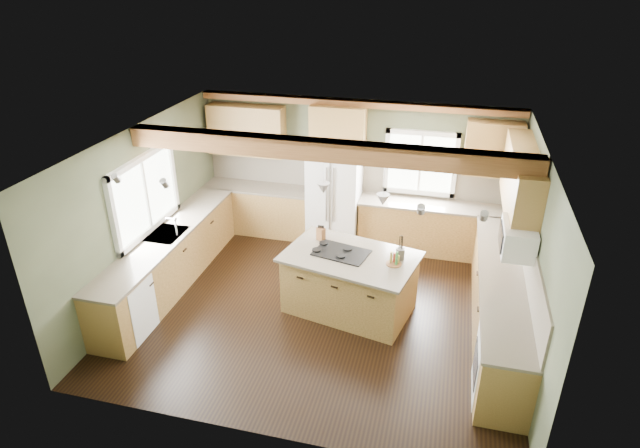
# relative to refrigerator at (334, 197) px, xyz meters

# --- Properties ---
(floor) EXTENTS (5.60, 5.60, 0.00)m
(floor) POSITION_rel_refrigerator_xyz_m (0.30, -2.12, -0.90)
(floor) COLOR black
(floor) RESTS_ON ground
(ceiling) EXTENTS (5.60, 5.60, 0.00)m
(ceiling) POSITION_rel_refrigerator_xyz_m (0.30, -2.12, 1.70)
(ceiling) COLOR silver
(ceiling) RESTS_ON wall_back
(wall_back) EXTENTS (5.60, 0.00, 5.60)m
(wall_back) POSITION_rel_refrigerator_xyz_m (0.30, 0.38, 0.40)
(wall_back) COLOR #404833
(wall_back) RESTS_ON ground
(wall_left) EXTENTS (0.00, 5.00, 5.00)m
(wall_left) POSITION_rel_refrigerator_xyz_m (-2.50, -2.12, 0.40)
(wall_left) COLOR #404833
(wall_left) RESTS_ON ground
(wall_right) EXTENTS (0.00, 5.00, 5.00)m
(wall_right) POSITION_rel_refrigerator_xyz_m (3.10, -2.12, 0.40)
(wall_right) COLOR #404833
(wall_right) RESTS_ON ground
(ceiling_beam) EXTENTS (5.55, 0.26, 0.26)m
(ceiling_beam) POSITION_rel_refrigerator_xyz_m (0.30, -2.04, 1.57)
(ceiling_beam) COLOR #5A3419
(ceiling_beam) RESTS_ON ceiling
(soffit_trim) EXTENTS (5.55, 0.20, 0.10)m
(soffit_trim) POSITION_rel_refrigerator_xyz_m (0.30, 0.28, 1.64)
(soffit_trim) COLOR #5A3419
(soffit_trim) RESTS_ON ceiling
(backsplash_back) EXTENTS (5.58, 0.03, 0.58)m
(backsplash_back) POSITION_rel_refrigerator_xyz_m (0.30, 0.36, 0.31)
(backsplash_back) COLOR brown
(backsplash_back) RESTS_ON wall_back
(backsplash_right) EXTENTS (0.03, 3.70, 0.58)m
(backsplash_right) POSITION_rel_refrigerator_xyz_m (3.08, -2.07, 0.31)
(backsplash_right) COLOR brown
(backsplash_right) RESTS_ON wall_right
(base_cab_back_left) EXTENTS (2.02, 0.60, 0.88)m
(base_cab_back_left) POSITION_rel_refrigerator_xyz_m (-1.49, 0.08, -0.46)
(base_cab_back_left) COLOR brown
(base_cab_back_left) RESTS_ON floor
(counter_back_left) EXTENTS (2.06, 0.64, 0.04)m
(counter_back_left) POSITION_rel_refrigerator_xyz_m (-1.49, 0.08, 0.00)
(counter_back_left) COLOR #4E4539
(counter_back_left) RESTS_ON base_cab_back_left
(base_cab_back_right) EXTENTS (2.62, 0.60, 0.88)m
(base_cab_back_right) POSITION_rel_refrigerator_xyz_m (1.79, 0.08, -0.46)
(base_cab_back_right) COLOR brown
(base_cab_back_right) RESTS_ON floor
(counter_back_right) EXTENTS (2.66, 0.64, 0.04)m
(counter_back_right) POSITION_rel_refrigerator_xyz_m (1.79, 0.08, 0.00)
(counter_back_right) COLOR #4E4539
(counter_back_right) RESTS_ON base_cab_back_right
(base_cab_left) EXTENTS (0.60, 3.70, 0.88)m
(base_cab_left) POSITION_rel_refrigerator_xyz_m (-2.20, -2.07, -0.46)
(base_cab_left) COLOR brown
(base_cab_left) RESTS_ON floor
(counter_left) EXTENTS (0.64, 3.74, 0.04)m
(counter_left) POSITION_rel_refrigerator_xyz_m (-2.20, -2.07, 0.00)
(counter_left) COLOR #4E4539
(counter_left) RESTS_ON base_cab_left
(base_cab_right) EXTENTS (0.60, 3.70, 0.88)m
(base_cab_right) POSITION_rel_refrigerator_xyz_m (2.80, -2.07, -0.46)
(base_cab_right) COLOR brown
(base_cab_right) RESTS_ON floor
(counter_right) EXTENTS (0.64, 3.74, 0.04)m
(counter_right) POSITION_rel_refrigerator_xyz_m (2.80, -2.07, 0.00)
(counter_right) COLOR #4E4539
(counter_right) RESTS_ON base_cab_right
(upper_cab_back_left) EXTENTS (1.40, 0.35, 0.90)m
(upper_cab_back_left) POSITION_rel_refrigerator_xyz_m (-1.69, 0.21, 1.05)
(upper_cab_back_left) COLOR brown
(upper_cab_back_left) RESTS_ON wall_back
(upper_cab_over_fridge) EXTENTS (0.96, 0.35, 0.70)m
(upper_cab_over_fridge) POSITION_rel_refrigerator_xyz_m (-0.00, 0.21, 1.25)
(upper_cab_over_fridge) COLOR brown
(upper_cab_over_fridge) RESTS_ON wall_back
(upper_cab_right) EXTENTS (0.35, 2.20, 0.90)m
(upper_cab_right) POSITION_rel_refrigerator_xyz_m (2.92, -1.22, 1.05)
(upper_cab_right) COLOR brown
(upper_cab_right) RESTS_ON wall_right
(upper_cab_back_corner) EXTENTS (0.90, 0.35, 0.90)m
(upper_cab_back_corner) POSITION_rel_refrigerator_xyz_m (2.60, 0.21, 1.05)
(upper_cab_back_corner) COLOR brown
(upper_cab_back_corner) RESTS_ON wall_back
(window_left) EXTENTS (0.04, 1.60, 1.05)m
(window_left) POSITION_rel_refrigerator_xyz_m (-2.48, -2.07, 0.65)
(window_left) COLOR white
(window_left) RESTS_ON wall_left
(window_back) EXTENTS (1.10, 0.04, 1.00)m
(window_back) POSITION_rel_refrigerator_xyz_m (1.45, 0.36, 0.65)
(window_back) COLOR white
(window_back) RESTS_ON wall_back
(sink) EXTENTS (0.50, 0.65, 0.03)m
(sink) POSITION_rel_refrigerator_xyz_m (-2.20, -2.07, 0.01)
(sink) COLOR #262628
(sink) RESTS_ON counter_left
(faucet) EXTENTS (0.02, 0.02, 0.28)m
(faucet) POSITION_rel_refrigerator_xyz_m (-2.02, -2.07, 0.15)
(faucet) COLOR #B2B2B7
(faucet) RESTS_ON sink
(dishwasher) EXTENTS (0.60, 0.60, 0.84)m
(dishwasher) POSITION_rel_refrigerator_xyz_m (-2.19, -3.37, -0.47)
(dishwasher) COLOR white
(dishwasher) RESTS_ON floor
(oven) EXTENTS (0.60, 0.72, 0.84)m
(oven) POSITION_rel_refrigerator_xyz_m (2.79, -3.37, -0.47)
(oven) COLOR white
(oven) RESTS_ON floor
(microwave) EXTENTS (0.40, 0.70, 0.38)m
(microwave) POSITION_rel_refrigerator_xyz_m (2.88, -2.17, 0.65)
(microwave) COLOR white
(microwave) RESTS_ON wall_right
(pendant_left) EXTENTS (0.18, 0.18, 0.16)m
(pendant_left) POSITION_rel_refrigerator_xyz_m (0.27, -1.95, 0.98)
(pendant_left) COLOR #B2B2B7
(pendant_left) RESTS_ON ceiling
(pendant_right) EXTENTS (0.18, 0.18, 0.16)m
(pendant_right) POSITION_rel_refrigerator_xyz_m (1.13, -2.13, 0.98)
(pendant_right) COLOR #B2B2B7
(pendant_right) RESTS_ON ceiling
(refrigerator) EXTENTS (0.90, 0.74, 1.80)m
(refrigerator) POSITION_rel_refrigerator_xyz_m (0.00, 0.00, 0.00)
(refrigerator) COLOR white
(refrigerator) RESTS_ON floor
(island) EXTENTS (1.95, 1.43, 0.88)m
(island) POSITION_rel_refrigerator_xyz_m (0.70, -2.04, -0.46)
(island) COLOR brown
(island) RESTS_ON floor
(island_top) EXTENTS (2.09, 1.57, 0.04)m
(island_top) POSITION_rel_refrigerator_xyz_m (0.70, -2.04, 0.00)
(island_top) COLOR #4E4539
(island_top) RESTS_ON island
(cooktop) EXTENTS (0.85, 0.66, 0.02)m
(cooktop) POSITION_rel_refrigerator_xyz_m (0.56, -2.01, 0.03)
(cooktop) COLOR black
(cooktop) RESTS_ON island_top
(knife_block) EXTENTS (0.15, 0.14, 0.20)m
(knife_block) POSITION_rel_refrigerator_xyz_m (0.17, -1.68, 0.12)
(knife_block) COLOR brown
(knife_block) RESTS_ON island_top
(utensil_crock) EXTENTS (0.13, 0.13, 0.17)m
(utensil_crock) POSITION_rel_refrigerator_xyz_m (1.40, -1.97, 0.10)
(utensil_crock) COLOR #3A342F
(utensil_crock) RESTS_ON island_top
(bottle_tray) EXTENTS (0.23, 0.23, 0.20)m
(bottle_tray) POSITION_rel_refrigerator_xyz_m (1.33, -2.13, 0.12)
(bottle_tray) COLOR brown
(bottle_tray) RESTS_ON island_top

